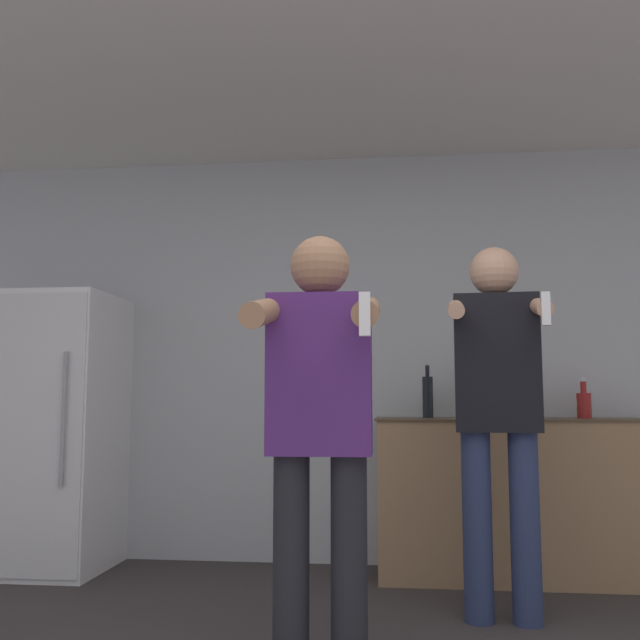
# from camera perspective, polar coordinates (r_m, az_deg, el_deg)

# --- Properties ---
(wall_back) EXTENTS (7.00, 0.06, 2.55)m
(wall_back) POSITION_cam_1_polar(r_m,az_deg,el_deg) (4.50, 5.62, -2.81)
(wall_back) COLOR #B2B7BC
(wall_back) RESTS_ON ground_plane
(ceiling_slab) EXTENTS (7.00, 3.15, 0.05)m
(ceiling_slab) POSITION_cam_1_polar(r_m,az_deg,el_deg) (3.52, 5.04, 20.31)
(ceiling_slab) COLOR silver
(ceiling_slab) RESTS_ON wall_back
(refrigerator) EXTENTS (0.63, 0.71, 1.63)m
(refrigerator) POSITION_cam_1_polar(r_m,az_deg,el_deg) (4.60, -20.16, -8.28)
(refrigerator) COLOR white
(refrigerator) RESTS_ON ground_plane
(counter) EXTENTS (1.62, 0.54, 0.89)m
(counter) POSITION_cam_1_polar(r_m,az_deg,el_deg) (4.29, 15.72, -13.54)
(counter) COLOR #997551
(counter) RESTS_ON ground_plane
(bottle_tall_gin) EXTENTS (0.06, 0.06, 0.31)m
(bottle_tall_gin) POSITION_cam_1_polar(r_m,az_deg,el_deg) (4.28, 8.62, -6.01)
(bottle_tall_gin) COLOR black
(bottle_tall_gin) RESTS_ON counter
(bottle_brown_liquor) EXTENTS (0.08, 0.08, 0.32)m
(bottle_brown_liquor) POSITION_cam_1_polar(r_m,az_deg,el_deg) (4.30, 12.57, -5.89)
(bottle_brown_liquor) COLOR #194723
(bottle_brown_liquor) RESTS_ON counter
(bottle_amber_bourbon) EXTENTS (0.06, 0.06, 0.30)m
(bottle_amber_bourbon) POSITION_cam_1_polar(r_m,az_deg,el_deg) (4.32, 15.26, -6.10)
(bottle_amber_bourbon) COLOR maroon
(bottle_amber_bourbon) RESTS_ON counter
(bottle_red_label) EXTENTS (0.08, 0.08, 0.24)m
(bottle_red_label) POSITION_cam_1_polar(r_m,az_deg,el_deg) (4.40, 20.37, -6.24)
(bottle_red_label) COLOR maroon
(bottle_red_label) RESTS_ON counter
(person_woman_foreground) EXTENTS (0.46, 0.54, 1.62)m
(person_woman_foreground) POSITION_cam_1_polar(r_m,az_deg,el_deg) (2.65, -0.02, -7.49)
(person_woman_foreground) COLOR black
(person_woman_foreground) RESTS_ON ground_plane
(person_man_side) EXTENTS (0.46, 0.50, 1.71)m
(person_man_side) POSITION_cam_1_polar(r_m,az_deg,el_deg) (3.41, 14.04, -6.25)
(person_man_side) COLOR navy
(person_man_side) RESTS_ON ground_plane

